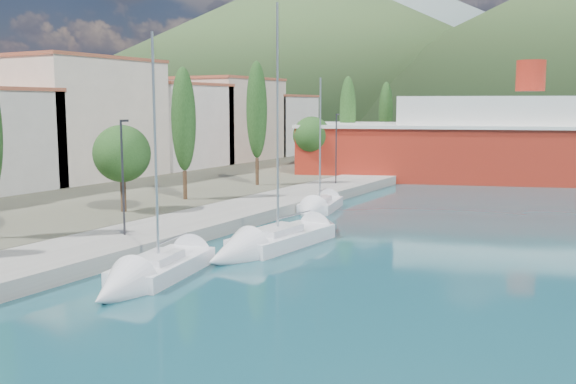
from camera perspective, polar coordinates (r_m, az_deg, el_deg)
The scene contains 9 objects.
ground at distance 133.33m, azimuth 23.31°, elevation 3.85°, with size 1400.00×1400.00×0.00m, color #194D58.
quay at distance 45.75m, azimuth -2.32°, elevation -1.33°, with size 5.00×88.00×0.80m, color gray.
land_strip at distance 78.92m, azimuth -22.26°, elevation 1.90°, with size 70.00×148.00×0.70m, color #565644.
town_buildings at distance 68.06m, azimuth -14.02°, elevation 5.80°, with size 9.20×69.20×11.30m.
tree_row at distance 53.52m, azimuth -4.17°, elevation 5.73°, with size 3.78×63.75×10.64m.
lamp_posts at distance 36.30m, azimuth -11.85°, elevation 2.00°, with size 0.15×45.08×6.06m.
sailboat_near at distance 28.01m, azimuth -13.04°, elevation -7.57°, with size 3.98×8.43×11.66m.
sailboat_mid at distance 33.23m, azimuth -2.80°, elevation -4.93°, with size 3.30×9.79×13.84m.
sailboat_far at distance 45.32m, azimuth 2.42°, elevation -1.55°, with size 3.84×7.42×10.42m.
Camera 1 is at (15.02, -12.26, 7.62)m, focal length 40.00 mm.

